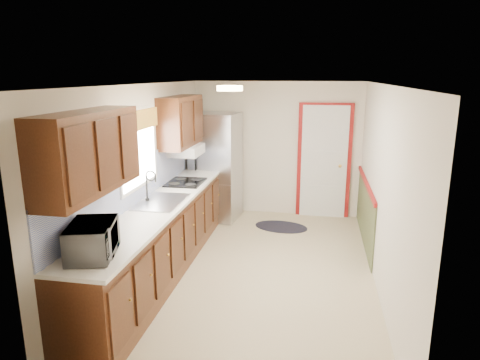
% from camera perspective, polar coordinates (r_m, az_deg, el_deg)
% --- Properties ---
extents(room_shell, '(3.20, 5.20, 2.52)m').
position_cam_1_polar(room_shell, '(5.34, 2.28, -0.37)').
color(room_shell, tan).
rests_on(room_shell, ground).
extents(kitchen_run, '(0.63, 4.00, 2.20)m').
position_cam_1_polar(kitchen_run, '(5.49, -11.12, -4.48)').
color(kitchen_run, '#3A1B0D').
rests_on(kitchen_run, ground).
extents(back_wall_trim, '(1.12, 2.30, 2.08)m').
position_cam_1_polar(back_wall_trim, '(7.52, 12.19, 1.11)').
color(back_wall_trim, maroon).
rests_on(back_wall_trim, ground).
extents(ceiling_fixture, '(0.30, 0.30, 0.06)m').
position_cam_1_polar(ceiling_fixture, '(5.03, -1.38, 12.13)').
color(ceiling_fixture, '#FFD88C').
rests_on(ceiling_fixture, room_shell).
extents(microwave, '(0.45, 0.62, 0.38)m').
position_cam_1_polar(microwave, '(4.02, -19.11, -7.11)').
color(microwave, white).
rests_on(microwave, kitchen_run).
extents(refrigerator, '(0.85, 0.82, 1.87)m').
position_cam_1_polar(refrigerator, '(7.55, -3.21, 1.82)').
color(refrigerator, '#B7B7BC').
rests_on(refrigerator, ground).
extents(rug, '(0.97, 0.71, 0.01)m').
position_cam_1_polar(rug, '(7.31, 5.50, -6.22)').
color(rug, black).
rests_on(rug, ground).
extents(cooktop, '(0.51, 0.62, 0.02)m').
position_cam_1_polar(cooktop, '(6.42, -7.28, -0.31)').
color(cooktop, black).
rests_on(cooktop, kitchen_run).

